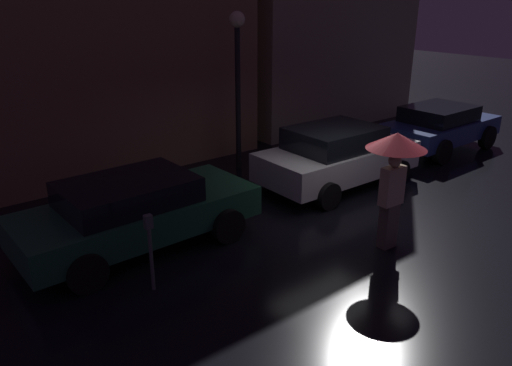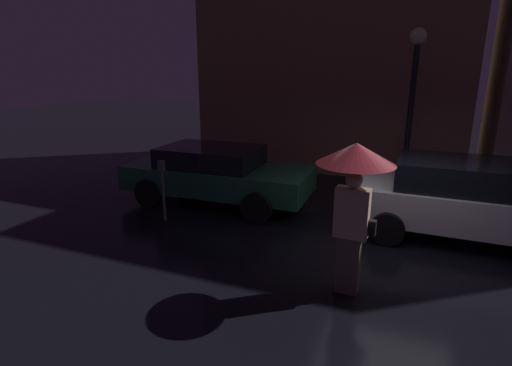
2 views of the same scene
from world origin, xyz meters
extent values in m
plane|color=black|center=(0.00, 0.00, 0.00)|extent=(60.00, 60.00, 0.00)
cube|color=#8C664C|center=(-2.57, 6.50, 3.80)|extent=(8.14, 3.00, 7.59)
cube|color=#1E5638|center=(-4.15, 1.43, 0.62)|extent=(4.44, 1.90, 0.57)
cube|color=black|center=(-4.32, 1.43, 1.13)|extent=(2.32, 1.64, 0.45)
cylinder|color=black|center=(-2.78, 2.33, 0.34)|extent=(0.67, 0.22, 0.67)
cylinder|color=black|center=(-2.78, 0.53, 0.34)|extent=(0.67, 0.22, 0.67)
cylinder|color=black|center=(-5.51, 2.33, 0.34)|extent=(0.67, 0.22, 0.67)
cylinder|color=black|center=(-5.51, 0.53, 0.34)|extent=(0.67, 0.22, 0.67)
cube|color=silver|center=(1.09, 1.35, 0.64)|extent=(4.08, 1.88, 0.67)
cube|color=black|center=(0.93, 1.35, 1.24)|extent=(2.13, 1.63, 0.52)
cylinder|color=black|center=(2.35, 2.26, 0.31)|extent=(0.62, 0.22, 0.62)
cylinder|color=black|center=(2.35, 0.43, 0.31)|extent=(0.62, 0.22, 0.62)
cylinder|color=black|center=(-0.16, 2.26, 0.31)|extent=(0.62, 0.22, 0.62)
cylinder|color=black|center=(-0.16, 0.43, 0.31)|extent=(0.62, 0.22, 0.62)
cube|color=navy|center=(5.80, 1.54, 0.63)|extent=(3.94, 1.81, 0.55)
cube|color=black|center=(5.65, 1.54, 1.12)|extent=(2.06, 1.58, 0.45)
cylinder|color=black|center=(7.02, 2.42, 0.35)|extent=(0.70, 0.22, 0.70)
cylinder|color=black|center=(7.02, 0.65, 0.35)|extent=(0.70, 0.22, 0.70)
cylinder|color=black|center=(4.59, 2.42, 0.35)|extent=(0.70, 0.22, 0.70)
cylinder|color=black|center=(4.59, 0.65, 0.35)|extent=(0.70, 0.22, 0.70)
cube|color=#66564C|center=(-0.56, -1.47, 0.43)|extent=(0.33, 0.23, 0.86)
cube|color=#D1B293|center=(-0.56, -1.47, 1.22)|extent=(0.48, 0.24, 0.72)
sphere|color=tan|center=(-0.56, -1.47, 1.70)|extent=(0.23, 0.23, 0.23)
cylinder|color=black|center=(-0.56, -1.47, 1.50)|extent=(0.02, 0.02, 0.84)
cone|color=#B2333D|center=(-0.56, -1.47, 2.06)|extent=(1.06, 1.06, 0.29)
cube|color=black|center=(-0.30, -1.47, 1.04)|extent=(0.16, 0.11, 0.22)
cylinder|color=#4C5154|center=(-4.68, -0.06, 0.54)|extent=(0.06, 0.06, 1.09)
cube|color=#4C5154|center=(-4.68, -0.06, 1.20)|extent=(0.12, 0.10, 0.22)
cylinder|color=black|center=(-0.04, 3.88, 1.83)|extent=(0.14, 0.14, 3.67)
sphere|color=#F9EAB7|center=(-0.04, 3.88, 3.87)|extent=(0.40, 0.40, 0.40)
camera|label=1|loc=(-7.67, -6.48, 4.45)|focal=35.00mm
camera|label=2|loc=(0.15, -6.77, 3.15)|focal=28.00mm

